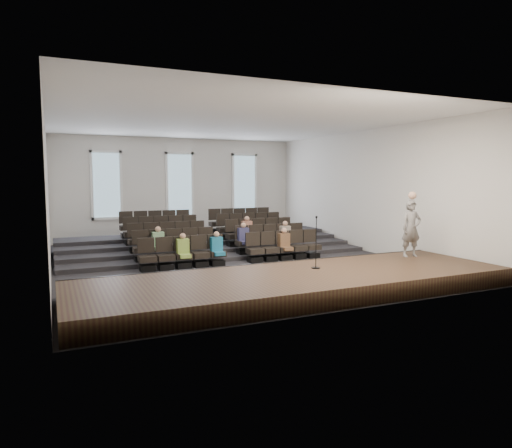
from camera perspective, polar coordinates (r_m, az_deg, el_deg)
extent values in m
plane|color=black|center=(16.79, -3.24, -4.64)|extent=(14.00, 14.00, 0.00)
cube|color=white|center=(16.64, -3.34, 12.59)|extent=(12.00, 14.00, 0.02)
cube|color=silver|center=(23.21, -9.54, 4.37)|extent=(12.00, 0.04, 5.00)
cube|color=silver|center=(10.29, 10.91, 2.74)|extent=(12.00, 0.04, 5.00)
cube|color=silver|center=(15.43, -24.68, 3.28)|extent=(0.04, 14.00, 5.00)
cube|color=silver|center=(19.51, 13.49, 4.05)|extent=(0.04, 14.00, 5.00)
cube|color=#3C2E1A|center=(12.22, 5.47, -7.39)|extent=(11.80, 3.60, 0.50)
cube|color=black|center=(13.75, 1.79, -5.89)|extent=(11.80, 0.06, 0.52)
cube|color=black|center=(18.94, -5.78, -3.24)|extent=(11.80, 4.80, 0.15)
cube|color=black|center=(19.42, -6.27, -2.80)|extent=(11.80, 3.75, 0.30)
cube|color=black|center=(19.90, -6.74, -2.38)|extent=(11.80, 2.70, 0.45)
cube|color=black|center=(20.39, -7.19, -1.98)|extent=(11.80, 1.65, 0.60)
cube|color=black|center=(15.36, -13.41, -5.38)|extent=(0.47, 0.43, 0.20)
cube|color=black|center=(15.30, -13.43, -4.24)|extent=(0.55, 0.50, 0.19)
cube|color=black|center=(15.44, -13.62, -2.62)|extent=(0.55, 0.08, 0.50)
cube|color=black|center=(15.48, -11.22, -5.25)|extent=(0.47, 0.43, 0.20)
cube|color=black|center=(15.43, -11.24, -4.12)|extent=(0.55, 0.50, 0.19)
cube|color=black|center=(15.56, -11.45, -2.51)|extent=(0.55, 0.08, 0.50)
cube|color=black|center=(15.62, -9.07, -5.11)|extent=(0.47, 0.43, 0.20)
cube|color=black|center=(15.57, -9.08, -3.99)|extent=(0.55, 0.50, 0.19)
cube|color=black|center=(15.71, -9.31, -2.39)|extent=(0.55, 0.08, 0.50)
cube|color=black|center=(15.79, -6.96, -4.97)|extent=(0.47, 0.43, 0.20)
cube|color=black|center=(15.73, -6.97, -3.86)|extent=(0.55, 0.50, 0.19)
cube|color=black|center=(15.87, -7.22, -2.28)|extent=(0.55, 0.08, 0.50)
cube|color=black|center=(15.97, -4.90, -4.82)|extent=(0.47, 0.43, 0.20)
cube|color=black|center=(15.92, -4.91, -3.72)|extent=(0.55, 0.50, 0.19)
cube|color=black|center=(16.05, -5.17, -2.17)|extent=(0.55, 0.08, 0.50)
cube|color=black|center=(16.50, -0.13, -4.46)|extent=(0.47, 0.43, 0.20)
cube|color=black|center=(16.45, -0.13, -3.39)|extent=(0.55, 0.50, 0.19)
cube|color=black|center=(16.58, -0.43, -1.89)|extent=(0.55, 0.08, 0.50)
cube|color=black|center=(16.75, 1.75, -4.31)|extent=(0.47, 0.43, 0.20)
cube|color=black|center=(16.70, 1.75, -3.26)|extent=(0.55, 0.50, 0.19)
cube|color=black|center=(16.83, 1.44, -1.78)|extent=(0.55, 0.08, 0.50)
cube|color=black|center=(17.02, 3.57, -4.15)|extent=(0.47, 0.43, 0.20)
cube|color=black|center=(16.97, 3.57, -3.12)|extent=(0.55, 0.50, 0.19)
cube|color=black|center=(17.10, 3.25, -1.67)|extent=(0.55, 0.08, 0.50)
cube|color=black|center=(17.31, 5.33, -4.00)|extent=(0.47, 0.43, 0.20)
cube|color=black|center=(17.26, 5.34, -2.99)|extent=(0.55, 0.50, 0.19)
cube|color=black|center=(17.38, 5.01, -1.56)|extent=(0.55, 0.08, 0.50)
cube|color=black|center=(17.61, 7.03, -3.85)|extent=(0.47, 0.43, 0.20)
cube|color=black|center=(17.56, 7.04, -2.86)|extent=(0.55, 0.50, 0.19)
cube|color=black|center=(17.68, 6.70, -1.45)|extent=(0.55, 0.08, 0.50)
cube|color=black|center=(16.35, -14.12, -4.19)|extent=(0.47, 0.43, 0.20)
cube|color=black|center=(16.30, -14.15, -3.12)|extent=(0.55, 0.50, 0.19)
cube|color=black|center=(16.45, -14.31, -1.60)|extent=(0.55, 0.08, 0.50)
cube|color=black|center=(16.46, -12.06, -4.08)|extent=(0.47, 0.43, 0.20)
cube|color=black|center=(16.41, -12.08, -3.01)|extent=(0.55, 0.50, 0.19)
cube|color=black|center=(16.56, -12.27, -1.51)|extent=(0.55, 0.08, 0.50)
cube|color=black|center=(16.60, -10.03, -3.96)|extent=(0.47, 0.43, 0.20)
cube|color=black|center=(16.55, -10.05, -2.90)|extent=(0.55, 0.50, 0.19)
cube|color=black|center=(16.69, -10.25, -1.41)|extent=(0.55, 0.08, 0.50)
cube|color=black|center=(16.75, -8.04, -3.84)|extent=(0.47, 0.43, 0.20)
cube|color=black|center=(16.70, -8.06, -2.79)|extent=(0.55, 0.50, 0.19)
cube|color=black|center=(16.85, -8.28, -1.31)|extent=(0.55, 0.08, 0.50)
cube|color=black|center=(16.93, -6.09, -3.72)|extent=(0.47, 0.43, 0.20)
cube|color=black|center=(16.88, -6.10, -2.68)|extent=(0.55, 0.50, 0.19)
cube|color=black|center=(17.02, -6.33, -1.22)|extent=(0.55, 0.08, 0.50)
cube|color=black|center=(17.43, -1.55, -3.41)|extent=(0.47, 0.43, 0.20)
cube|color=black|center=(17.38, -1.55, -2.40)|extent=(0.55, 0.50, 0.19)
cube|color=black|center=(17.52, -1.82, -0.99)|extent=(0.55, 0.08, 0.50)
cube|color=black|center=(17.67, 0.25, -3.29)|extent=(0.47, 0.43, 0.20)
cube|color=black|center=(17.62, 0.25, -2.29)|extent=(0.55, 0.50, 0.19)
cube|color=black|center=(17.76, -0.03, -0.90)|extent=(0.55, 0.08, 0.50)
cube|color=black|center=(17.92, 2.00, -3.16)|extent=(0.47, 0.43, 0.20)
cube|color=black|center=(17.88, 2.00, -2.18)|extent=(0.55, 0.50, 0.19)
cube|color=black|center=(18.01, 1.71, -0.80)|extent=(0.55, 0.08, 0.50)
cube|color=black|center=(18.19, 3.69, -3.04)|extent=(0.47, 0.43, 0.20)
cube|color=black|center=(18.15, 3.70, -2.07)|extent=(0.55, 0.50, 0.19)
cube|color=black|center=(18.28, 3.40, -0.72)|extent=(0.55, 0.08, 0.50)
cube|color=black|center=(18.48, 5.34, -2.91)|extent=(0.47, 0.43, 0.20)
cube|color=black|center=(18.43, 5.35, -1.96)|extent=(0.55, 0.50, 0.19)
cube|color=black|center=(18.57, 5.04, -0.63)|extent=(0.55, 0.08, 0.50)
cube|color=black|center=(17.35, -14.75, -3.14)|extent=(0.47, 0.42, 0.20)
cube|color=black|center=(17.30, -14.78, -2.13)|extent=(0.55, 0.50, 0.19)
cube|color=black|center=(17.46, -14.93, -0.71)|extent=(0.55, 0.08, 0.50)
cube|color=black|center=(17.45, -12.81, -3.04)|extent=(0.47, 0.42, 0.20)
cube|color=black|center=(17.41, -12.83, -2.03)|extent=(0.55, 0.50, 0.19)
cube|color=black|center=(17.57, -13.00, -0.62)|extent=(0.55, 0.08, 0.50)
cube|color=black|center=(17.58, -10.89, -2.94)|extent=(0.47, 0.42, 0.20)
cube|color=black|center=(17.54, -10.91, -1.94)|extent=(0.55, 0.50, 0.19)
cube|color=black|center=(17.69, -11.09, -0.54)|extent=(0.55, 0.08, 0.50)
cube|color=black|center=(17.73, -9.00, -2.84)|extent=(0.47, 0.42, 0.20)
cube|color=black|center=(17.68, -9.02, -1.84)|extent=(0.55, 0.50, 0.19)
cube|color=black|center=(17.84, -9.22, -0.46)|extent=(0.55, 0.08, 0.50)
cube|color=black|center=(17.89, -7.15, -2.73)|extent=(0.47, 0.42, 0.20)
cube|color=black|center=(17.85, -7.16, -1.75)|extent=(0.55, 0.50, 0.19)
cube|color=black|center=(18.00, -7.37, -0.37)|extent=(0.55, 0.08, 0.50)
cube|color=black|center=(18.37, -2.82, -2.47)|extent=(0.47, 0.42, 0.20)
cube|color=black|center=(18.33, -2.82, -1.51)|extent=(0.55, 0.50, 0.19)
cube|color=black|center=(18.47, -3.07, -0.18)|extent=(0.55, 0.08, 0.50)
cube|color=black|center=(18.59, -1.10, -2.37)|extent=(0.47, 0.42, 0.20)
cube|color=black|center=(18.55, -1.10, -1.42)|extent=(0.55, 0.50, 0.19)
cube|color=black|center=(18.70, -1.35, -0.10)|extent=(0.55, 0.08, 0.50)
cube|color=black|center=(18.83, 0.58, -2.26)|extent=(0.47, 0.42, 0.20)
cube|color=black|center=(18.79, 0.58, -1.33)|extent=(0.55, 0.50, 0.19)
cube|color=black|center=(18.94, 0.32, -0.02)|extent=(0.55, 0.08, 0.50)
cube|color=black|center=(19.09, 2.22, -2.16)|extent=(0.47, 0.42, 0.20)
cube|color=black|center=(19.05, 2.22, -1.23)|extent=(0.55, 0.50, 0.19)
cube|color=black|center=(19.19, 1.94, 0.05)|extent=(0.55, 0.08, 0.50)
cube|color=black|center=(19.37, 3.81, -2.05)|extent=(0.47, 0.42, 0.20)
cube|color=black|center=(19.33, 3.81, -1.14)|extent=(0.55, 0.50, 0.19)
cube|color=black|center=(19.47, 3.53, 0.12)|extent=(0.55, 0.08, 0.50)
cube|color=black|center=(18.35, -15.31, -2.21)|extent=(0.47, 0.42, 0.20)
cube|color=black|center=(18.31, -15.34, -1.25)|extent=(0.55, 0.50, 0.19)
cube|color=black|center=(18.48, -15.48, 0.09)|extent=(0.55, 0.08, 0.50)
cube|color=black|center=(18.45, -13.47, -2.12)|extent=(0.47, 0.42, 0.20)
cube|color=black|center=(18.41, -13.50, -1.16)|extent=(0.55, 0.50, 0.19)
cube|color=black|center=(18.58, -13.65, 0.17)|extent=(0.55, 0.08, 0.50)
cube|color=black|center=(18.57, -11.65, -2.03)|extent=(0.47, 0.42, 0.20)
cube|color=black|center=(18.53, -11.67, -1.08)|extent=(0.55, 0.50, 0.19)
cube|color=black|center=(18.70, -11.84, 0.24)|extent=(0.55, 0.08, 0.50)
cube|color=black|center=(18.71, -9.86, -1.94)|extent=(0.47, 0.42, 0.20)
cube|color=black|center=(18.67, -9.88, -0.99)|extent=(0.55, 0.50, 0.19)
cube|color=black|center=(18.83, -10.06, 0.31)|extent=(0.55, 0.08, 0.50)
cube|color=black|center=(18.87, -8.10, -1.85)|extent=(0.47, 0.42, 0.20)
cube|color=black|center=(18.83, -8.11, -0.91)|extent=(0.55, 0.50, 0.19)
cube|color=black|center=(18.99, -8.30, 0.39)|extent=(0.55, 0.08, 0.50)
cube|color=black|center=(19.32, -3.96, -1.63)|extent=(0.47, 0.42, 0.20)
cube|color=black|center=(19.28, -3.97, -0.71)|extent=(0.55, 0.50, 0.19)
cube|color=black|center=(19.44, -4.19, 0.55)|extent=(0.55, 0.08, 0.50)
cube|color=black|center=(19.53, -2.31, -1.54)|extent=(0.47, 0.42, 0.20)
cube|color=black|center=(19.50, -2.32, -0.63)|extent=(0.55, 0.50, 0.19)
cube|color=black|center=(19.65, -2.55, 0.62)|extent=(0.55, 0.08, 0.50)
cube|color=black|center=(19.76, -0.70, -1.45)|extent=(0.47, 0.42, 0.20)
cube|color=black|center=(19.73, -0.70, -0.55)|extent=(0.55, 0.50, 0.19)
cube|color=black|center=(19.88, -0.94, 0.68)|extent=(0.55, 0.08, 0.50)
cube|color=black|center=(20.01, 0.87, -1.36)|extent=(0.47, 0.42, 0.20)
cube|color=black|center=(19.97, 0.88, -0.48)|extent=(0.55, 0.50, 0.19)
cube|color=black|center=(20.12, 0.62, 0.74)|extent=(0.55, 0.08, 0.50)
cube|color=black|center=(20.27, 2.41, -1.27)|extent=(0.47, 0.42, 0.20)
cube|color=black|center=(20.24, 2.41, -0.40)|extent=(0.55, 0.50, 0.19)
cube|color=black|center=(20.38, 2.15, 0.80)|extent=(0.55, 0.08, 0.50)
cube|color=black|center=(19.36, -15.82, -1.37)|extent=(0.47, 0.42, 0.20)
cube|color=black|center=(19.33, -15.84, -0.45)|extent=(0.55, 0.50, 0.19)
cube|color=black|center=(19.50, -15.97, 0.80)|extent=(0.55, 0.08, 0.50)
cube|color=black|center=(19.46, -14.07, -1.29)|extent=(0.47, 0.42, 0.20)
cube|color=black|center=(19.42, -14.09, -0.38)|extent=(0.55, 0.50, 0.19)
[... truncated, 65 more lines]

